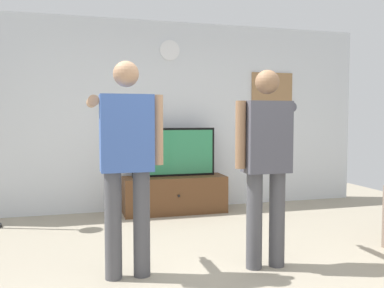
{
  "coord_description": "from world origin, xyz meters",
  "views": [
    {
      "loc": [
        -1.11,
        -3.0,
        1.33
      ],
      "look_at": [
        0.06,
        1.2,
        1.05
      ],
      "focal_mm": 38.92,
      "sensor_mm": 36.0,
      "label": 1
    }
  ],
  "objects_px": {
    "wall_clock": "(170,50)",
    "person_standing_nearer_couch": "(266,157)",
    "tv_stand": "(175,194)",
    "television": "(174,152)",
    "framed_picture": "(272,90)",
    "person_standing_nearer_lamp": "(127,155)"
  },
  "relations": [
    {
      "from": "television",
      "to": "framed_picture",
      "type": "distance_m",
      "value": 1.87
    },
    {
      "from": "framed_picture",
      "to": "person_standing_nearer_couch",
      "type": "xyz_separation_m",
      "value": [
        -1.32,
        -2.57,
        -0.77
      ]
    },
    {
      "from": "person_standing_nearer_couch",
      "to": "person_standing_nearer_lamp",
      "type": "bearing_deg",
      "value": 175.68
    },
    {
      "from": "tv_stand",
      "to": "television",
      "type": "bearing_deg",
      "value": 90.0
    },
    {
      "from": "tv_stand",
      "to": "wall_clock",
      "type": "relative_size",
      "value": 4.97
    },
    {
      "from": "wall_clock",
      "to": "person_standing_nearer_couch",
      "type": "bearing_deg",
      "value": -83.52
    },
    {
      "from": "wall_clock",
      "to": "person_standing_nearer_couch",
      "type": "relative_size",
      "value": 0.16
    },
    {
      "from": "person_standing_nearer_lamp",
      "to": "wall_clock",
      "type": "bearing_deg",
      "value": 69.69
    },
    {
      "from": "wall_clock",
      "to": "person_standing_nearer_couch",
      "type": "xyz_separation_m",
      "value": [
        0.29,
        -2.56,
        -1.31
      ]
    },
    {
      "from": "framed_picture",
      "to": "person_standing_nearer_lamp",
      "type": "bearing_deg",
      "value": -135.63
    },
    {
      "from": "framed_picture",
      "to": "person_standing_nearer_couch",
      "type": "relative_size",
      "value": 0.39
    },
    {
      "from": "framed_picture",
      "to": "person_standing_nearer_lamp",
      "type": "distance_m",
      "value": 3.62
    },
    {
      "from": "framed_picture",
      "to": "television",
      "type": "bearing_deg",
      "value": -171.25
    },
    {
      "from": "person_standing_nearer_lamp",
      "to": "tv_stand",
      "type": "bearing_deg",
      "value": 67.25
    },
    {
      "from": "tv_stand",
      "to": "wall_clock",
      "type": "height_order",
      "value": "wall_clock"
    },
    {
      "from": "tv_stand",
      "to": "framed_picture",
      "type": "height_order",
      "value": "framed_picture"
    },
    {
      "from": "television",
      "to": "person_standing_nearer_couch",
      "type": "distance_m",
      "value": 2.34
    },
    {
      "from": "framed_picture",
      "to": "tv_stand",
      "type": "bearing_deg",
      "value": -169.65
    },
    {
      "from": "tv_stand",
      "to": "television",
      "type": "xyz_separation_m",
      "value": [
        -0.0,
        0.05,
        0.59
      ]
    },
    {
      "from": "framed_picture",
      "to": "person_standing_nearer_lamp",
      "type": "relative_size",
      "value": 0.38
    },
    {
      "from": "tv_stand",
      "to": "framed_picture",
      "type": "bearing_deg",
      "value": 10.35
    },
    {
      "from": "television",
      "to": "person_standing_nearer_lamp",
      "type": "relative_size",
      "value": 0.66
    }
  ]
}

